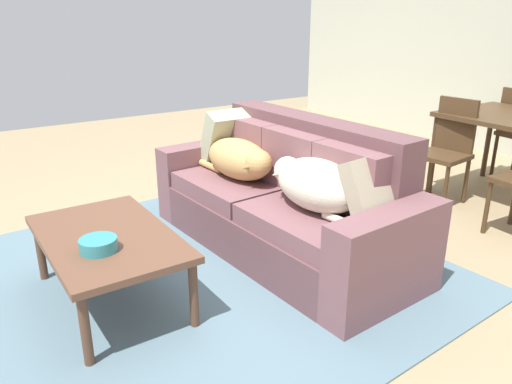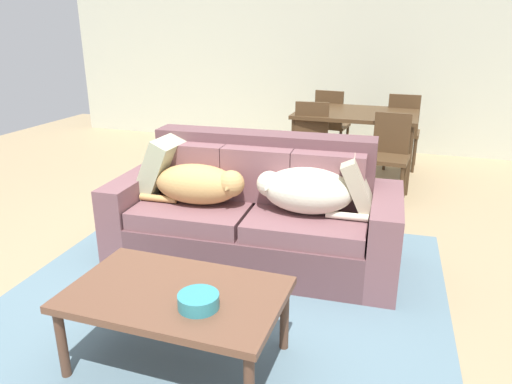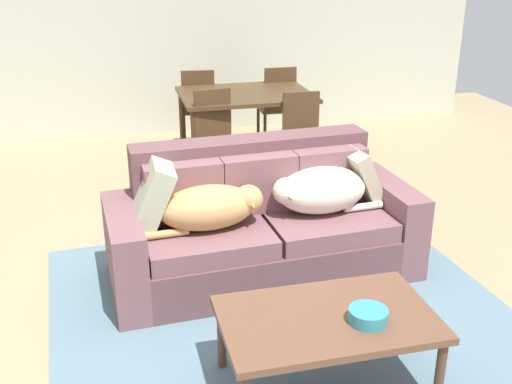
# 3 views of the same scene
# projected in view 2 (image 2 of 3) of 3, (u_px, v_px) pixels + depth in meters

# --- Properties ---
(ground_plane) EXTENTS (10.00, 10.00, 0.00)m
(ground_plane) POSITION_uv_depth(u_px,v_px,m) (210.00, 264.00, 3.64)
(ground_plane) COLOR tan
(back_partition) EXTENTS (8.00, 0.12, 2.70)m
(back_partition) POSITION_uv_depth(u_px,v_px,m) (323.00, 51.00, 6.76)
(back_partition) COLOR beige
(back_partition) RESTS_ON ground
(area_rug) EXTENTS (3.02, 3.13, 0.01)m
(area_rug) POSITION_uv_depth(u_px,v_px,m) (218.00, 307.00, 3.08)
(area_rug) COLOR slate
(area_rug) RESTS_ON ground
(couch) EXTENTS (2.16, 0.98, 0.93)m
(couch) POSITION_uv_depth(u_px,v_px,m) (255.00, 215.00, 3.64)
(couch) COLOR brown
(couch) RESTS_ON ground
(dog_on_left_cushion) EXTENTS (0.80, 0.37, 0.29)m
(dog_on_left_cushion) POSITION_uv_depth(u_px,v_px,m) (200.00, 184.00, 3.53)
(dog_on_left_cushion) COLOR tan
(dog_on_left_cushion) RESTS_ON couch
(dog_on_right_cushion) EXTENTS (0.80, 0.41, 0.32)m
(dog_on_right_cushion) POSITION_uv_depth(u_px,v_px,m) (305.00, 190.00, 3.36)
(dog_on_right_cushion) COLOR beige
(dog_on_right_cushion) RESTS_ON couch
(throw_pillow_by_left_arm) EXTENTS (0.33, 0.48, 0.49)m
(throw_pillow_by_left_arm) POSITION_uv_depth(u_px,v_px,m) (164.00, 166.00, 3.76)
(throw_pillow_by_left_arm) COLOR #ABB28E
(throw_pillow_by_left_arm) RESTS_ON couch
(throw_pillow_by_right_arm) EXTENTS (0.32, 0.45, 0.42)m
(throw_pillow_by_right_arm) POSITION_uv_depth(u_px,v_px,m) (359.00, 185.00, 3.39)
(throw_pillow_by_right_arm) COLOR #B4A78A
(throw_pillow_by_right_arm) RESTS_ON couch
(coffee_table) EXTENTS (1.10, 0.68, 0.44)m
(coffee_table) POSITION_uv_depth(u_px,v_px,m) (176.00, 299.00, 2.46)
(coffee_table) COLOR brown
(coffee_table) RESTS_ON ground
(bowl_on_coffee_table) EXTENTS (0.20, 0.20, 0.07)m
(bowl_on_coffee_table) POSITION_uv_depth(u_px,v_px,m) (198.00, 301.00, 2.29)
(bowl_on_coffee_table) COLOR teal
(bowl_on_coffee_table) RESTS_ON coffee_table
(dining_table) EXTENTS (1.33, 0.98, 0.77)m
(dining_table) POSITION_uv_depth(u_px,v_px,m) (356.00, 118.00, 5.45)
(dining_table) COLOR #49331E
(dining_table) RESTS_ON ground
(dining_chair_near_left) EXTENTS (0.44, 0.44, 0.93)m
(dining_chair_near_left) POSITION_uv_depth(u_px,v_px,m) (310.00, 143.00, 5.17)
(dining_chair_near_left) COLOR #49331E
(dining_chair_near_left) RESTS_ON ground
(dining_chair_near_right) EXTENTS (0.42, 0.42, 0.88)m
(dining_chair_near_right) POSITION_uv_depth(u_px,v_px,m) (389.00, 153.00, 4.82)
(dining_chair_near_right) COLOR #49331E
(dining_chair_near_right) RESTS_ON ground
(dining_chair_far_left) EXTENTS (0.44, 0.44, 0.93)m
(dining_chair_far_left) POSITION_uv_depth(u_px,v_px,m) (331.00, 122.00, 6.19)
(dining_chair_far_left) COLOR #49331E
(dining_chair_far_left) RESTS_ON ground
(dining_chair_far_right) EXTENTS (0.41, 0.41, 0.93)m
(dining_chair_far_right) POSITION_uv_depth(u_px,v_px,m) (402.00, 128.00, 5.83)
(dining_chair_far_right) COLOR #49331E
(dining_chair_far_right) RESTS_ON ground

